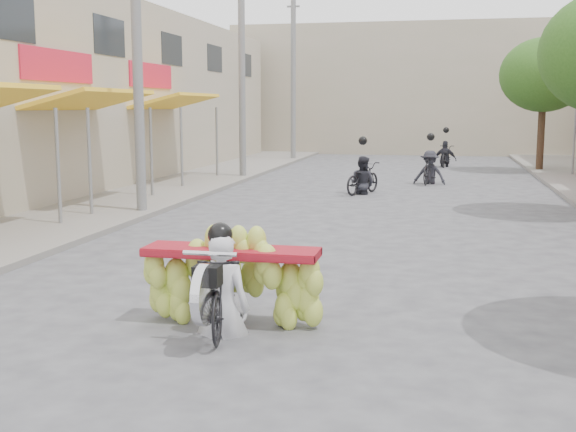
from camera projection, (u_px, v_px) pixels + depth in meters
The scene contains 10 objects.
sidewalk_left at pixel (132, 196), 20.54m from camera, with size 4.00×60.00×0.12m, color gray.
far_building at pixel (415, 90), 40.81m from camera, with size 20.00×6.00×7.00m, color tan.
utility_pole_mid at pixel (137, 43), 16.71m from camera, with size 0.60×0.24×8.00m.
utility_pole_far at pixel (242, 65), 25.41m from camera, with size 0.60×0.24×8.00m.
utility_pole_back at pixel (293, 76), 34.12m from camera, with size 0.60×0.24×8.00m.
street_tree_far at pixel (544, 75), 28.06m from camera, with size 3.40×3.40×5.25m.
banana_motorbike at pixel (226, 269), 8.30m from camera, with size 2.20×1.84×2.19m.
bg_motorbike_a at pixel (362, 169), 21.35m from camera, with size 1.22×1.76×1.95m.
bg_motorbike_b at pixel (430, 159), 24.01m from camera, with size 1.15×1.79×1.95m.
bg_motorbike_c at pixel (445, 148), 30.96m from camera, with size 1.04×1.66×1.95m.
Camera 1 is at (1.61, -4.01, 2.57)m, focal length 45.00 mm.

